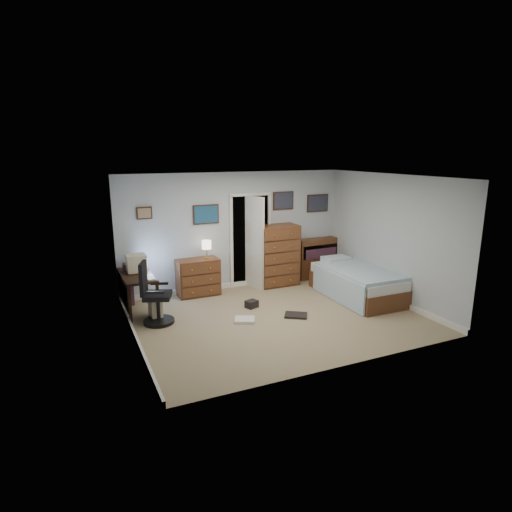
{
  "coord_description": "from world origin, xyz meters",
  "views": [
    {
      "loc": [
        -3.32,
        -6.45,
        2.92
      ],
      "look_at": [
        -0.27,
        0.3,
        1.1
      ],
      "focal_mm": 30.0,
      "sensor_mm": 36.0,
      "label": 1
    }
  ],
  "objects_px": {
    "low_dresser": "(198,277)",
    "tall_dresser": "(277,255)",
    "office_chair": "(154,300)",
    "computer_desk": "(133,283)",
    "bed": "(356,282)"
  },
  "relations": [
    {
      "from": "tall_dresser",
      "to": "low_dresser",
      "type": "bearing_deg",
      "value": -179.67
    },
    {
      "from": "low_dresser",
      "to": "tall_dresser",
      "type": "distance_m",
      "value": 1.83
    },
    {
      "from": "bed",
      "to": "low_dresser",
      "type": "bearing_deg",
      "value": 154.21
    },
    {
      "from": "low_dresser",
      "to": "tall_dresser",
      "type": "bearing_deg",
      "value": -0.66
    },
    {
      "from": "low_dresser",
      "to": "tall_dresser",
      "type": "relative_size",
      "value": 0.64
    },
    {
      "from": "computer_desk",
      "to": "office_chair",
      "type": "relative_size",
      "value": 1.11
    },
    {
      "from": "computer_desk",
      "to": "tall_dresser",
      "type": "height_order",
      "value": "tall_dresser"
    },
    {
      "from": "office_chair",
      "to": "computer_desk",
      "type": "bearing_deg",
      "value": 127.46
    },
    {
      "from": "office_chair",
      "to": "low_dresser",
      "type": "bearing_deg",
      "value": 66.25
    },
    {
      "from": "low_dresser",
      "to": "bed",
      "type": "distance_m",
      "value": 3.25
    },
    {
      "from": "low_dresser",
      "to": "bed",
      "type": "relative_size",
      "value": 0.42
    },
    {
      "from": "tall_dresser",
      "to": "bed",
      "type": "relative_size",
      "value": 0.65
    },
    {
      "from": "computer_desk",
      "to": "office_chair",
      "type": "xyz_separation_m",
      "value": [
        0.23,
        -0.78,
        -0.11
      ]
    },
    {
      "from": "office_chair",
      "to": "tall_dresser",
      "type": "xyz_separation_m",
      "value": [
        2.93,
        1.12,
        0.25
      ]
    },
    {
      "from": "computer_desk",
      "to": "office_chair",
      "type": "bearing_deg",
      "value": -74.24
    }
  ]
}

